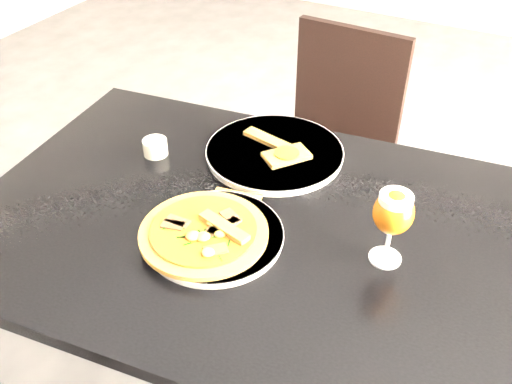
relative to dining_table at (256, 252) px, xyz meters
The scene contains 10 objects.
ground 0.77m from the dining_table, 137.63° to the left, with size 6.00×6.00×0.00m, color #4C4C4E.
dining_table is the anchor object (origin of this frame).
chair_far 0.77m from the dining_table, 98.17° to the left, with size 0.41×0.41×0.85m.
plate_main 0.14m from the dining_table, 119.20° to the right, with size 0.27×0.27×0.01m, color silver.
pizza 0.16m from the dining_table, 121.96° to the right, with size 0.26×0.26×0.03m.
plate_second 0.26m from the dining_table, 107.33° to the left, with size 0.33×0.33×0.02m, color silver.
crust_scraps 0.26m from the dining_table, 104.04° to the left, with size 0.19×0.13×0.01m.
loose_crust 0.13m from the dining_table, 144.88° to the left, with size 0.10×0.02×0.01m, color brown.
sauce_cup 0.36m from the dining_table, 161.92° to the left, with size 0.06×0.06×0.04m.
beer_glass 0.34m from the dining_table, ahead, with size 0.08×0.08×0.16m.
Camera 1 is at (0.71, -1.06, 1.52)m, focal length 40.00 mm.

